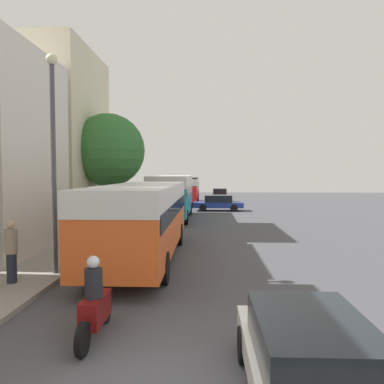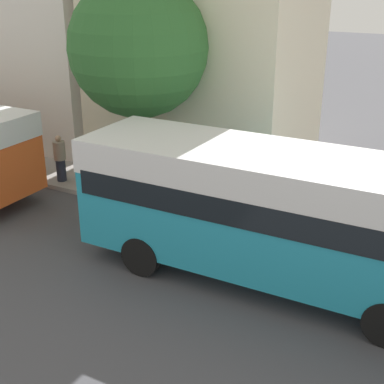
{
  "view_description": "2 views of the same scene",
  "coord_description": "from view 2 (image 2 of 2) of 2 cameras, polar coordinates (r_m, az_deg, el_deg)",
  "views": [
    {
      "loc": [
        0.59,
        -5.34,
        3.4
      ],
      "look_at": [
        -0.6,
        23.12,
        1.94
      ],
      "focal_mm": 35.0,
      "sensor_mm": 36.0,
      "label": 1
    },
    {
      "loc": [
        8.56,
        25.55,
        6.83
      ],
      "look_at": [
        -1.77,
        20.04,
        1.99
      ],
      "focal_mm": 50.0,
      "sensor_mm": 36.0,
      "label": 2
    }
  ],
  "objects": [
    {
      "name": "street_tree",
      "position": [
        16.68,
        -5.74,
        15.06
      ],
      "size": [
        4.25,
        4.25,
        6.7
      ],
      "color": "brown",
      "rests_on": "sidewalk"
    },
    {
      "name": "bus_following",
      "position": [
        12.13,
        8.8,
        -0.99
      ],
      "size": [
        2.65,
        9.25,
        3.18
      ],
      "color": "teal",
      "rests_on": "ground_plane"
    },
    {
      "name": "building_far_terrace",
      "position": [
        19.7,
        1.64,
        17.99
      ],
      "size": [
        5.63,
        7.2,
        10.61
      ],
      "color": "beige",
      "rests_on": "ground_plane"
    },
    {
      "name": "pedestrian_walking_away",
      "position": [
        18.75,
        -13.9,
        3.53
      ],
      "size": [
        0.4,
        0.4,
        1.61
      ],
      "color": "#232838",
      "rests_on": "sidewalk"
    },
    {
      "name": "building_midblock",
      "position": [
        24.23,
        -13.37,
        15.67
      ],
      "size": [
        6.82,
        6.0,
        8.43
      ],
      "color": "silver",
      "rests_on": "ground_plane"
    }
  ]
}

